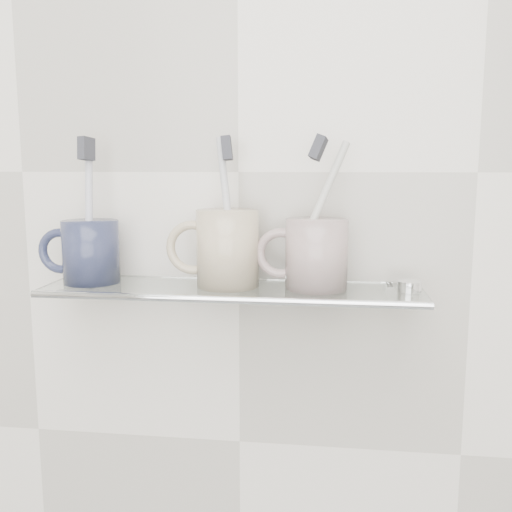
% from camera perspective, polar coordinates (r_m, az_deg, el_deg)
% --- Properties ---
extents(wall_back, '(2.50, 0.00, 2.50)m').
position_cam_1_polar(wall_back, '(0.80, -1.77, 8.39)').
color(wall_back, silver).
rests_on(wall_back, ground).
extents(shelf_glass, '(0.50, 0.12, 0.01)m').
position_cam_1_polar(shelf_glass, '(0.76, -2.46, -3.40)').
color(shelf_glass, silver).
rests_on(shelf_glass, wall_back).
extents(shelf_rail, '(0.50, 0.01, 0.01)m').
position_cam_1_polar(shelf_rail, '(0.70, -3.24, -4.37)').
color(shelf_rail, silver).
rests_on(shelf_rail, shelf_glass).
extents(bracket_left, '(0.02, 0.03, 0.02)m').
position_cam_1_polar(bracket_left, '(0.86, -15.80, -2.94)').
color(bracket_left, silver).
rests_on(bracket_left, wall_back).
extents(bracket_right, '(0.02, 0.03, 0.02)m').
position_cam_1_polar(bracket_right, '(0.80, 13.19, -3.78)').
color(bracket_right, silver).
rests_on(bracket_right, wall_back).
extents(mug_left, '(0.08, 0.08, 0.09)m').
position_cam_1_polar(mug_left, '(0.81, -16.17, 0.41)').
color(mug_left, '#212840').
rests_on(mug_left, shelf_glass).
extents(mug_left_handle, '(0.06, 0.01, 0.06)m').
position_cam_1_polar(mug_left_handle, '(0.83, -18.98, 0.47)').
color(mug_left_handle, '#212840').
rests_on(mug_left_handle, mug_left).
extents(toothbrush_left, '(0.01, 0.04, 0.19)m').
position_cam_1_polar(toothbrush_left, '(0.80, -16.35, 4.53)').
color(toothbrush_left, silver).
rests_on(toothbrush_left, mug_left).
extents(bristles_left, '(0.02, 0.03, 0.03)m').
position_cam_1_polar(bristles_left, '(0.80, -16.61, 10.24)').
color(bristles_left, '#303138').
rests_on(bristles_left, toothbrush_left).
extents(mug_center, '(0.09, 0.09, 0.10)m').
position_cam_1_polar(mug_center, '(0.75, -2.85, 0.77)').
color(mug_center, beige).
rests_on(mug_center, shelf_glass).
extents(mug_center_handle, '(0.07, 0.01, 0.07)m').
position_cam_1_polar(mug_center_handle, '(0.76, -6.34, 0.83)').
color(mug_center_handle, beige).
rests_on(mug_center_handle, mug_center).
extents(toothbrush_center, '(0.03, 0.03, 0.19)m').
position_cam_1_polar(toothbrush_center, '(0.75, -2.88, 4.58)').
color(toothbrush_center, silver).
rests_on(toothbrush_center, mug_center).
extents(bristles_center, '(0.02, 0.03, 0.03)m').
position_cam_1_polar(bristles_center, '(0.75, -2.93, 10.72)').
color(bristles_center, '#303138').
rests_on(bristles_center, toothbrush_center).
extents(mug_right, '(0.10, 0.10, 0.09)m').
position_cam_1_polar(mug_right, '(0.74, 6.07, 0.20)').
color(mug_right, silver).
rests_on(mug_right, shelf_glass).
extents(mug_right_handle, '(0.07, 0.01, 0.07)m').
position_cam_1_polar(mug_right_handle, '(0.74, 2.49, 0.27)').
color(mug_right_handle, silver).
rests_on(mug_right_handle, mug_right).
extents(toothbrush_right, '(0.08, 0.03, 0.18)m').
position_cam_1_polar(toothbrush_right, '(0.74, 6.14, 4.47)').
color(toothbrush_right, beige).
rests_on(toothbrush_right, mug_right).
extents(bristles_right, '(0.03, 0.03, 0.04)m').
position_cam_1_polar(bristles_right, '(0.73, 6.24, 10.71)').
color(bristles_right, '#303138').
rests_on(bristles_right, toothbrush_right).
extents(chrome_cap, '(0.03, 0.03, 0.01)m').
position_cam_1_polar(chrome_cap, '(0.76, 15.09, -2.92)').
color(chrome_cap, silver).
rests_on(chrome_cap, shelf_glass).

